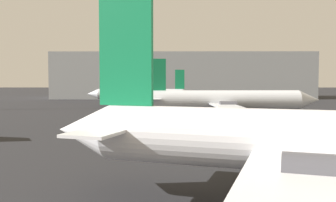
# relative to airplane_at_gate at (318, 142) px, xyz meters

# --- Properties ---
(airplane_at_gate) EXTENTS (29.40, 23.70, 11.45)m
(airplane_at_gate) POSITION_rel_airplane_at_gate_xyz_m (0.00, 0.00, 0.00)
(airplane_at_gate) COLOR white
(airplane_at_gate) RESTS_ON ground_plane
(airplane_distant) EXTENTS (31.04, 23.08, 9.93)m
(airplane_distant) POSITION_rel_airplane_at_gate_xyz_m (1.57, 42.73, -0.35)
(airplane_distant) COLOR silver
(airplane_distant) RESTS_ON ground_plane
(airplane_far_right) EXTENTS (26.69, 23.07, 8.99)m
(airplane_far_right) POSITION_rel_airplane_at_gate_xyz_m (-14.41, 74.48, -0.62)
(airplane_far_right) COLOR silver
(airplane_far_right) RESTS_ON ground_plane
(terminal_building) EXTENTS (88.94, 25.62, 15.81)m
(terminal_building) POSITION_rel_airplane_at_gate_xyz_m (-3.08, 118.12, 4.31)
(terminal_building) COLOR #999EA3
(terminal_building) RESTS_ON ground_plane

